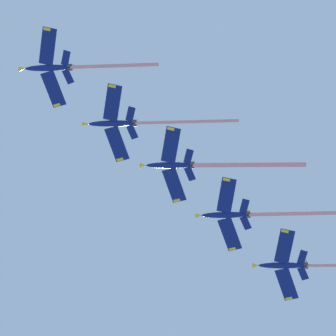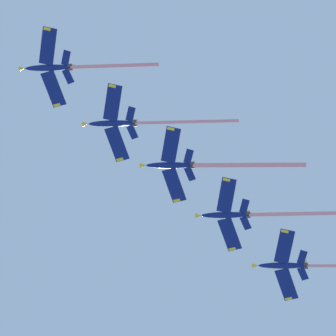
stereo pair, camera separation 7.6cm
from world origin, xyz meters
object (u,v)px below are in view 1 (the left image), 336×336
Objects in this scene: jet_lead at (65,67)px; jet_fifth at (296,265)px; jet_second at (129,123)px; jet_third at (201,165)px; jet_fourth at (250,214)px.

jet_fifth is (-39.96, -62.45, -11.38)m from jet_lead.
jet_second is 54.51m from jet_fifth.
jet_fourth is at bearing -117.80° from jet_third.
jet_second is at bearing -121.81° from jet_lead.
jet_fourth is at bearing -124.79° from jet_lead.
jet_lead reaches higher than jet_fifth.
jet_fifth is at bearing -122.92° from jet_second.
jet_lead reaches higher than jet_fourth.
jet_fifth is at bearing -122.61° from jet_lead.
jet_fourth is at bearing 64.76° from jet_fifth.
jet_second is at bearing 53.57° from jet_fourth.
jet_fourth is at bearing -126.43° from jet_second.
jet_third is at bearing -127.77° from jet_lead.
jet_lead is 57.94m from jet_fourth.
jet_second is 20.48m from jet_third.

